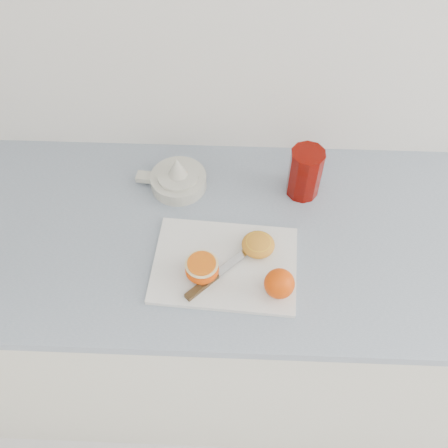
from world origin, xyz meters
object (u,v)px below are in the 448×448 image
Objects in this scene: half_orange at (202,269)px; citrus_juicer at (178,179)px; red_tumbler at (305,174)px; counter at (258,314)px; cutting_board at (225,265)px.

citrus_juicer reaches higher than half_orange.
citrus_juicer is (-0.08, 0.28, -0.01)m from half_orange.
half_orange is 0.41× the size of citrus_juicer.
half_orange is at bearing -131.90° from red_tumbler.
red_tumbler reaches higher than counter.
counter is 0.47m from cutting_board.
red_tumbler reaches higher than half_orange.
red_tumbler is at bearing 56.65° from counter.
citrus_juicer reaches higher than counter.
counter is 7.80× the size of cutting_board.
red_tumbler is (0.19, 0.24, 0.06)m from cutting_board.
red_tumbler reaches higher than cutting_board.
citrus_juicer reaches higher than cutting_board.
citrus_juicer is at bearing 118.16° from cutting_board.
cutting_board is 2.36× the size of red_tumbler.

